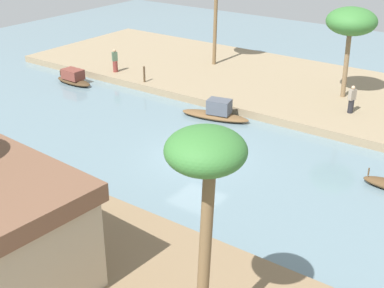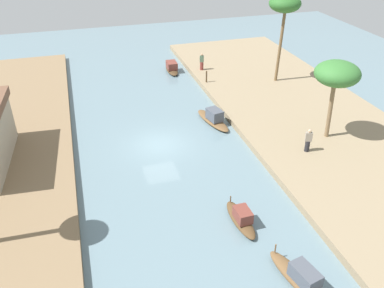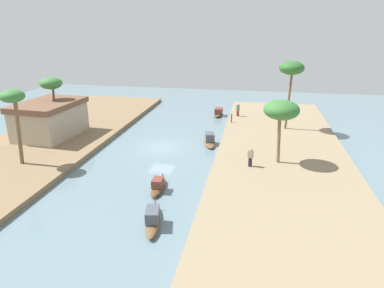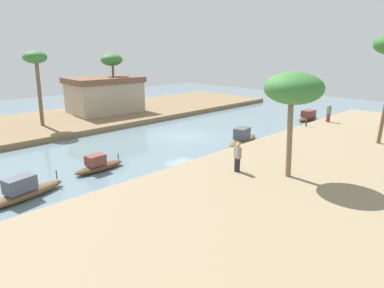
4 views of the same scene
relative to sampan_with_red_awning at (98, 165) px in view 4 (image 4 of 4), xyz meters
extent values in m
plane|color=slate|center=(9.51, 2.46, -0.38)|extent=(67.82, 67.82, 0.00)
cube|color=#937F60|center=(9.51, -9.88, -0.13)|extent=(43.14, 12.48, 0.49)
cube|color=#846B4C|center=(9.51, 14.81, -0.13)|extent=(43.14, 12.48, 0.49)
ellipsoid|color=brown|center=(0.06, 0.00, -0.16)|extent=(3.29, 1.02, 0.43)
cube|color=brown|center=(-0.15, -0.01, 0.37)|extent=(1.14, 0.81, 0.64)
cylinder|color=brown|center=(1.50, 0.05, 0.20)|extent=(0.07, 0.07, 0.38)
ellipsoid|color=brown|center=(-4.61, -0.99, -0.13)|extent=(4.21, 1.78, 0.49)
cube|color=#4C515B|center=(-4.86, -1.04, 0.48)|extent=(1.58, 1.11, 0.74)
cylinder|color=brown|center=(-2.84, -0.60, 0.31)|extent=(0.07, 0.07, 0.50)
ellipsoid|color=brown|center=(11.66, -2.39, -0.18)|extent=(4.42, 2.02, 0.40)
cube|color=#4C515B|center=(11.41, -2.44, 0.45)|extent=(1.52, 1.19, 0.86)
ellipsoid|color=#47331E|center=(23.56, -1.99, -0.18)|extent=(3.26, 1.17, 0.39)
cube|color=brown|center=(23.58, -1.99, 0.36)|extent=(1.52, 1.02, 0.69)
cylinder|color=#47331E|center=(24.98, -2.03, 0.17)|extent=(0.07, 0.07, 0.38)
cylinder|color=brown|center=(22.05, -4.76, 0.53)|extent=(0.48, 0.48, 0.83)
cube|color=#4C664C|center=(22.05, -4.76, 1.27)|extent=(0.36, 0.44, 0.65)
sphere|color=tan|center=(22.05, -4.76, 1.71)|extent=(0.22, 0.22, 0.22)
cylinder|color=#232328|center=(5.01, -6.92, 0.53)|extent=(0.42, 0.42, 0.82)
cube|color=gray|center=(5.01, -6.92, 1.26)|extent=(0.39, 0.51, 0.65)
sphere|color=tan|center=(5.01, -6.92, 1.69)|extent=(0.22, 0.22, 0.22)
cylinder|color=#4C3823|center=(18.76, -4.18, 0.67)|extent=(0.14, 0.14, 1.11)
cylinder|color=#7F6647|center=(6.43, -9.29, 2.24)|extent=(0.30, 0.49, 4.25)
ellipsoid|color=#387533|center=(6.43, -9.29, 4.98)|extent=(3.08, 3.08, 1.70)
cylinder|color=brown|center=(10.80, 15.19, 2.71)|extent=(0.25, 0.57, 5.18)
ellipsoid|color=#387533|center=(10.80, 15.19, 5.77)|extent=(2.39, 2.39, 1.31)
cylinder|color=brown|center=(1.83, 13.03, 2.97)|extent=(0.33, 0.72, 5.72)
ellipsoid|color=#387533|center=(1.83, 13.03, 6.24)|extent=(2.02, 2.02, 1.11)
cube|color=tan|center=(9.57, 15.10, 1.74)|extent=(7.51, 5.52, 3.25)
cube|color=brown|center=(9.57, 15.10, 3.67)|extent=(7.96, 5.86, 0.60)
camera|label=1|loc=(-4.53, 22.38, 11.64)|focal=49.37mm
camera|label=2|loc=(-15.35, 7.37, 14.85)|focal=37.71mm
camera|label=3|loc=(-22.91, -7.09, 12.00)|focal=31.72mm
camera|label=4|loc=(-9.60, -17.92, 6.94)|focal=31.19mm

